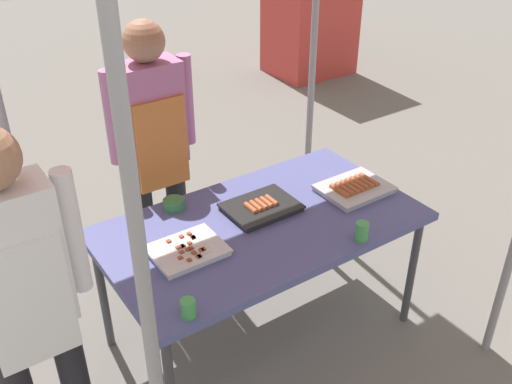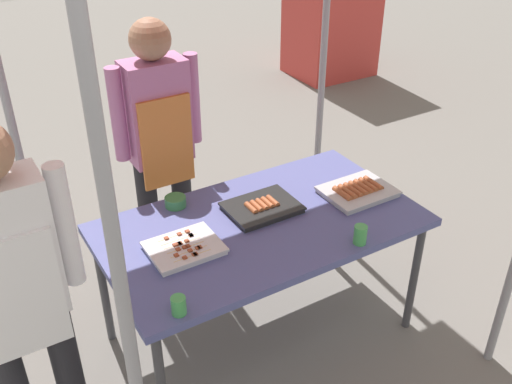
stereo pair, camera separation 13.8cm
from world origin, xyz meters
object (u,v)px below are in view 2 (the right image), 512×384
Objects in this scene: tray_pork_links at (358,191)px; condiment_bowl at (175,202)px; stall_table at (261,231)px; drink_cup_by_wok at (360,235)px; tray_grilled_sausages at (262,207)px; drink_cup_near_edge at (179,306)px; vendor_woman at (159,136)px; customer_nearby at (15,282)px; tray_meat_skewers at (184,248)px.

tray_pork_links is 0.98m from condiment_bowl.
drink_cup_by_wok reaches higher than stall_table.
tray_grilled_sausages is 0.45m from condiment_bowl.
drink_cup_by_wok is at bearing -51.88° from stall_table.
drink_cup_by_wok reaches higher than tray_pork_links.
drink_cup_near_edge is 0.05× the size of vendor_woman.
tray_pork_links and condiment_bowl have the same top height.
drink_cup_by_wok is at bearing 114.07° from vendor_woman.
tray_pork_links is 1.77m from customer_nearby.
tray_pork_links reaches higher than stall_table.
drink_cup_near_edge is (-1.21, -0.35, 0.02)m from tray_pork_links.
tray_grilled_sausages is 1.27m from customer_nearby.
stall_table is at bearing 2.85° from tray_meat_skewers.
drink_cup_by_wok reaches higher than drink_cup_near_edge.
condiment_bowl is at bearing 129.23° from drink_cup_by_wok.
tray_pork_links is 1.26m from drink_cup_near_edge.
customer_nearby reaches higher than stall_table.
drink_cup_near_edge is 0.05× the size of customer_nearby.
condiment_bowl is at bearing 71.47° from tray_meat_skewers.
tray_meat_skewers is 3.02× the size of condiment_bowl.
tray_grilled_sausages is at bearing 117.29° from drink_cup_by_wok.
tray_grilled_sausages is 0.50m from tray_meat_skewers.
drink_cup_by_wok is at bearing -50.77° from condiment_bowl.
drink_cup_by_wok is (0.61, -0.75, 0.02)m from condiment_bowl.
stall_table is 4.30× the size of tray_pork_links.
tray_pork_links is 3.91× the size of drink_cup_by_wok.
tray_grilled_sausages is at bearing 10.42° from customer_nearby.
customer_nearby is (-0.97, -0.90, 0.00)m from vendor_woman.
drink_cup_near_edge is (-0.32, -0.75, 0.01)m from condiment_bowl.
tray_pork_links reaches higher than tray_meat_skewers.
tray_pork_links is 0.45m from drink_cup_by_wok.
customer_nearby is (-1.17, -0.14, 0.27)m from stall_table.
vendor_woman is (-0.52, 1.15, 0.17)m from drink_cup_by_wok.
condiment_bowl reaches higher than tray_meat_skewers.
tray_pork_links is 0.23× the size of vendor_woman.
vendor_woman is 1.00× the size of customer_nearby.
condiment_bowl is 0.46m from vendor_woman.
tray_pork_links is at bearing 134.66° from vendor_woman.
stall_table is 0.51m from drink_cup_by_wok.
stall_table is 0.13m from tray_grilled_sausages.
tray_pork_links is at bearing 3.13° from customer_nearby.
vendor_woman is (0.23, 0.78, 0.20)m from tray_meat_skewers.
stall_table is at bearing 105.23° from vendor_woman.
stall_table is at bearing 128.12° from drink_cup_by_wok.
customer_nearby is at bearing 42.94° from vendor_woman.
customer_nearby is at bearing -176.87° from tray_pork_links.
vendor_woman is (0.42, 1.15, 0.17)m from drink_cup_near_edge.
stall_table is at bearing 31.86° from drink_cup_near_edge.
stall_table is at bearing -49.60° from condiment_bowl.
drink_cup_by_wok is 0.06× the size of customer_nearby.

